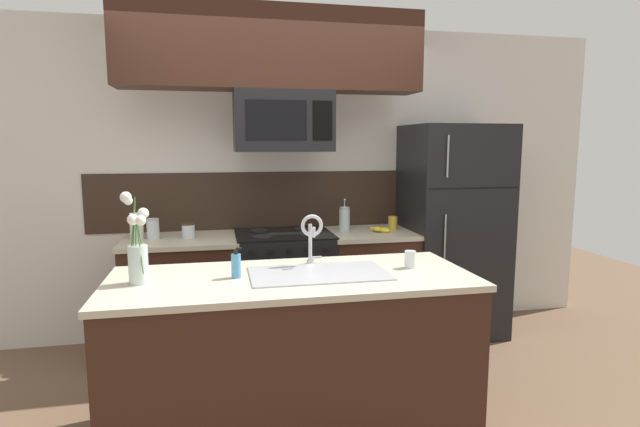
# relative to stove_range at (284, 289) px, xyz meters

# --- Properties ---
(ground_plane) EXTENTS (10.00, 10.00, 0.00)m
(ground_plane) POSITION_rel_stove_range_xyz_m (-0.00, -0.90, -0.46)
(ground_plane) COLOR brown
(rear_partition) EXTENTS (5.20, 0.10, 2.60)m
(rear_partition) POSITION_rel_stove_range_xyz_m (0.30, 0.38, 0.84)
(rear_partition) COLOR silver
(rear_partition) RESTS_ON ground
(splash_band) EXTENTS (3.10, 0.01, 0.48)m
(splash_band) POSITION_rel_stove_range_xyz_m (-0.00, 0.32, 0.69)
(splash_band) COLOR #332319
(splash_band) RESTS_ON rear_partition
(back_counter_left) EXTENTS (0.86, 0.65, 0.91)m
(back_counter_left) POSITION_rel_stove_range_xyz_m (-0.80, 0.00, -0.01)
(back_counter_left) COLOR #381E14
(back_counter_left) RESTS_ON ground
(back_counter_right) EXTENTS (0.71, 0.65, 0.91)m
(back_counter_right) POSITION_rel_stove_range_xyz_m (0.72, 0.00, -0.01)
(back_counter_right) COLOR #381E14
(back_counter_right) RESTS_ON ground
(stove_range) EXTENTS (0.76, 0.64, 0.93)m
(stove_range) POSITION_rel_stove_range_xyz_m (0.00, 0.00, 0.00)
(stove_range) COLOR black
(stove_range) RESTS_ON ground
(microwave) EXTENTS (0.74, 0.40, 0.46)m
(microwave) POSITION_rel_stove_range_xyz_m (0.00, -0.02, 1.33)
(microwave) COLOR black
(upper_cabinet_band) EXTENTS (2.27, 0.34, 0.60)m
(upper_cabinet_band) POSITION_rel_stove_range_xyz_m (-0.08, -0.05, 1.86)
(upper_cabinet_band) COLOR #381E14
(refrigerator) EXTENTS (0.79, 0.74, 1.78)m
(refrigerator) POSITION_rel_stove_range_xyz_m (1.45, 0.02, 0.43)
(refrigerator) COLOR black
(refrigerator) RESTS_ON ground
(storage_jar_tall) EXTENTS (0.10, 0.10, 0.20)m
(storage_jar_tall) POSITION_rel_stove_range_xyz_m (-1.11, 0.04, 0.55)
(storage_jar_tall) COLOR silver
(storage_jar_tall) RESTS_ON back_counter_left
(storage_jar_medium) EXTENTS (0.09, 0.09, 0.15)m
(storage_jar_medium) POSITION_rel_stove_range_xyz_m (-0.99, 0.01, 0.53)
(storage_jar_medium) COLOR silver
(storage_jar_medium) RESTS_ON back_counter_left
(storage_jar_short) EXTENTS (0.10, 0.10, 0.11)m
(storage_jar_short) POSITION_rel_stove_range_xyz_m (-0.73, 0.00, 0.50)
(storage_jar_short) COLOR silver
(storage_jar_short) RESTS_ON back_counter_left
(banana_bunch) EXTENTS (0.19, 0.16, 0.08)m
(banana_bunch) POSITION_rel_stove_range_xyz_m (0.80, -0.06, 0.47)
(banana_bunch) COLOR yellow
(banana_bunch) RESTS_ON back_counter_right
(french_press) EXTENTS (0.09, 0.09, 0.27)m
(french_press) POSITION_rel_stove_range_xyz_m (0.52, 0.06, 0.55)
(french_press) COLOR silver
(french_press) RESTS_ON back_counter_right
(coffee_tin) EXTENTS (0.08, 0.08, 0.11)m
(coffee_tin) POSITION_rel_stove_range_xyz_m (0.93, 0.05, 0.50)
(coffee_tin) COLOR gold
(coffee_tin) RESTS_ON back_counter_right
(island_counter) EXTENTS (1.98, 0.82, 0.91)m
(island_counter) POSITION_rel_stove_range_xyz_m (-0.12, -1.25, -0.01)
(island_counter) COLOR #381E14
(island_counter) RESTS_ON ground
(kitchen_sink) EXTENTS (0.76, 0.43, 0.16)m
(kitchen_sink) POSITION_rel_stove_range_xyz_m (0.03, -1.25, 0.38)
(kitchen_sink) COLOR #ADAFB5
(kitchen_sink) RESTS_ON island_counter
(sink_faucet) EXTENTS (0.14, 0.14, 0.31)m
(sink_faucet) POSITION_rel_stove_range_xyz_m (0.03, -1.04, 0.65)
(sink_faucet) COLOR #B7BABF
(sink_faucet) RESTS_ON island_counter
(dish_soap_bottle) EXTENTS (0.06, 0.05, 0.16)m
(dish_soap_bottle) POSITION_rel_stove_range_xyz_m (-0.42, -1.23, 0.52)
(dish_soap_bottle) COLOR #4C93C6
(dish_soap_bottle) RESTS_ON island_counter
(drinking_glass) EXTENTS (0.06, 0.06, 0.10)m
(drinking_glass) POSITION_rel_stove_range_xyz_m (0.58, -1.22, 0.50)
(drinking_glass) COLOR silver
(drinking_glass) RESTS_ON island_counter
(flower_vase) EXTENTS (0.13, 0.17, 0.48)m
(flower_vase) POSITION_rel_stove_range_xyz_m (-0.92, -1.25, 0.61)
(flower_vase) COLOR silver
(flower_vase) RESTS_ON island_counter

